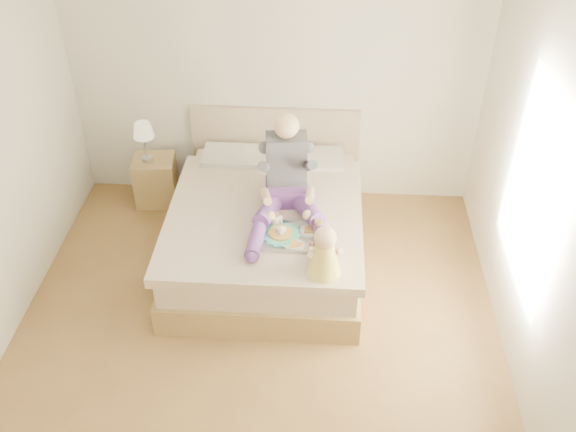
# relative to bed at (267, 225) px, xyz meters

# --- Properties ---
(room) EXTENTS (4.02, 4.22, 2.71)m
(room) POSITION_rel_bed_xyz_m (0.08, -1.08, 1.19)
(room) COLOR brown
(room) RESTS_ON ground
(bed) EXTENTS (1.70, 2.18, 1.00)m
(bed) POSITION_rel_bed_xyz_m (0.00, 0.00, 0.00)
(bed) COLOR olive
(bed) RESTS_ON ground
(nightstand) EXTENTS (0.45, 0.41, 0.51)m
(nightstand) POSITION_rel_bed_xyz_m (-1.23, 0.75, -0.06)
(nightstand) COLOR olive
(nightstand) RESTS_ON ground
(lamp) EXTENTS (0.21, 0.21, 0.42)m
(lamp) POSITION_rel_bed_xyz_m (-1.27, 0.73, 0.51)
(lamp) COLOR #B4B7BC
(lamp) RESTS_ON nightstand
(adult) EXTENTS (0.74, 1.08, 0.88)m
(adult) POSITION_rel_bed_xyz_m (0.19, -0.13, 0.55)
(adult) COLOR #5C327E
(adult) RESTS_ON bed
(tray) EXTENTS (0.53, 0.42, 0.15)m
(tray) POSITION_rel_bed_xyz_m (0.27, -0.53, 0.33)
(tray) COLOR #B4B7BC
(tray) RESTS_ON bed
(baby) EXTENTS (0.29, 0.39, 0.44)m
(baby) POSITION_rel_bed_xyz_m (0.53, -0.93, 0.47)
(baby) COLOR #FBE74F
(baby) RESTS_ON bed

